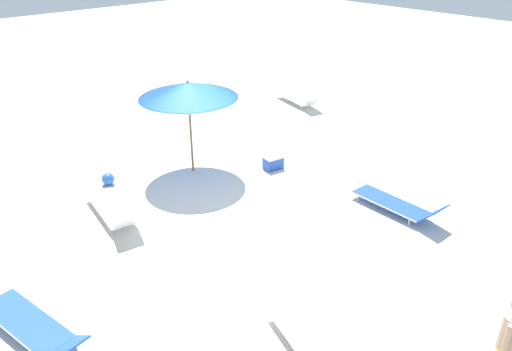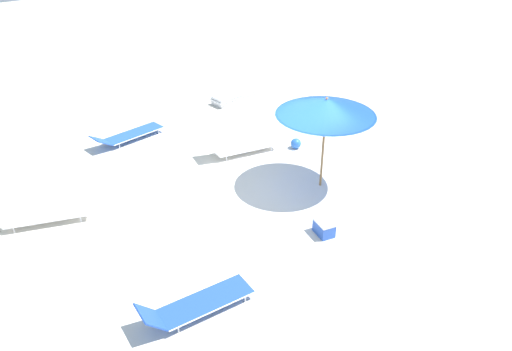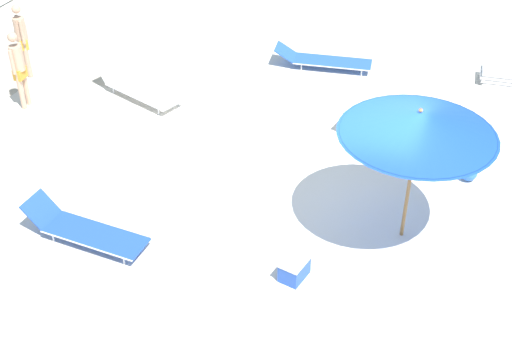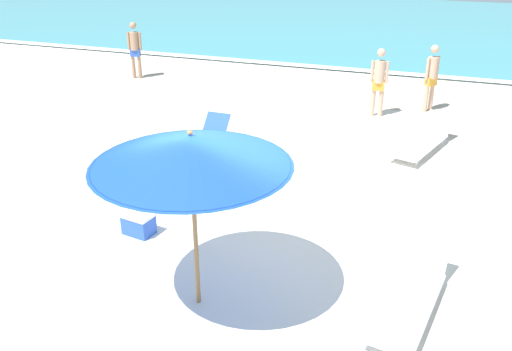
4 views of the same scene
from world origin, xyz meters
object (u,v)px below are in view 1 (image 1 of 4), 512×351
Objects in this scene: beach_umbrella at (188,90)px; cooler_box at (273,162)px; beach_ball at (108,179)px; beachgoer_wading_adult at (508,343)px; sun_lounger_beside_umbrella at (114,210)px; sun_lounger_under_umbrella at (299,99)px; sun_lounger_near_water_left at (33,326)px; sun_lounger_mid_beach_solo at (398,204)px.

cooler_box is at bearing 141.11° from beach_umbrella.
beach_ball is at bearing 159.99° from cooler_box.
beachgoer_wading_adult reaches higher than beach_ball.
beach_ball is (-0.69, -1.61, -0.06)m from sun_lounger_beside_umbrella.
sun_lounger_near_water_left is (11.60, 5.04, -0.02)m from sun_lounger_under_umbrella.
sun_lounger_near_water_left is at bearing -11.34° from sun_lounger_mid_beach_solo.
beachgoer_wading_adult is (-1.58, 7.88, 0.78)m from sun_lounger_beside_umbrella.
sun_lounger_beside_umbrella is at bearing 66.96° from beach_ball.
sun_lounger_near_water_left is 5.24m from beach_ball.
sun_lounger_near_water_left is 7.01m from beachgoer_wading_adult.
sun_lounger_mid_beach_solo is at bearing 113.62° from beach_umbrella.
sun_lounger_beside_umbrella is 8.07m from beachgoer_wading_adult.
sun_lounger_mid_beach_solo reaches higher than beach_ball.
sun_lounger_beside_umbrella is 4.47m from cooler_box.
sun_lounger_beside_umbrella is (2.75, 0.81, -2.02)m from beach_umbrella.
sun_lounger_under_umbrella reaches higher than sun_lounger_near_water_left.
beach_umbrella is 2.98m from cooler_box.
beach_ball is (4.23, -5.76, -0.05)m from sun_lounger_mid_beach_solo.
cooler_box is (-7.14, -1.83, -0.02)m from sun_lounger_near_water_left.
sun_lounger_under_umbrella is 12.65m from sun_lounger_near_water_left.
sun_lounger_near_water_left is at bearing -155.66° from cooler_box.
sun_lounger_near_water_left is 4.35× the size of cooler_box.
beach_ball is at bearing -91.64° from beachgoer_wading_adult.
beach_umbrella is at bearing 151.10° from cooler_box.
sun_lounger_under_umbrella is 12.86m from beachgoer_wading_adult.
sun_lounger_beside_umbrella is at bearing -177.11° from cooler_box.
sun_lounger_near_water_left is at bearing 50.68° from sun_lounger_beside_umbrella.
cooler_box reaches higher than beach_ball.
cooler_box is (-3.75, 2.16, 0.03)m from beach_ball.
beach_umbrella is 6.73m from sun_lounger_under_umbrella.
sun_lounger_under_umbrella is 8.28m from beach_ball.
sun_lounger_under_umbrella is at bearing -166.85° from sun_lounger_near_water_left.
sun_lounger_mid_beach_solo is 6.91× the size of beach_ball.
sun_lounger_mid_beach_solo is (3.98, 6.82, -0.01)m from sun_lounger_under_umbrella.
beachgoer_wading_adult is 5.50× the size of beach_ball.
beach_ball is 4.33m from cooler_box.
beachgoer_wading_adult is (-4.28, 5.50, 0.80)m from sun_lounger_near_water_left.
beach_umbrella is 6.64m from sun_lounger_near_water_left.
sun_lounger_near_water_left is 7.48× the size of beach_ball.
sun_lounger_under_umbrella is 7.89m from sun_lounger_mid_beach_solo.
sun_lounger_near_water_left is (5.45, 3.18, -2.03)m from beach_umbrella.
cooler_box is (-4.43, 0.55, -0.03)m from sun_lounger_beside_umbrella.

